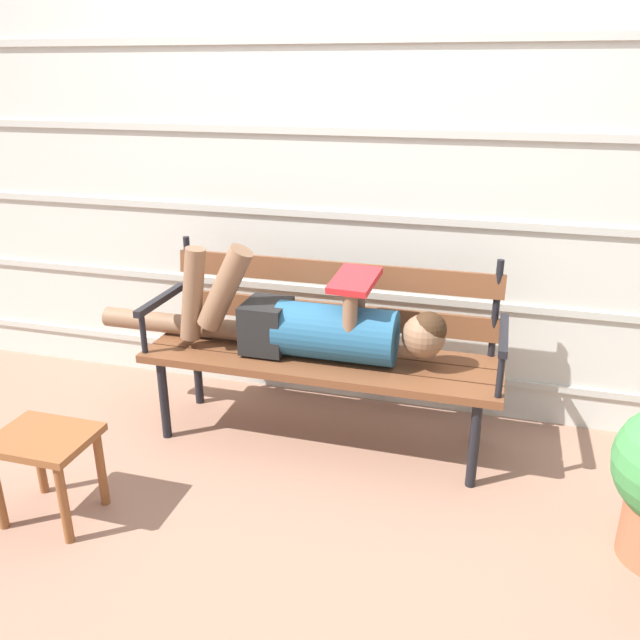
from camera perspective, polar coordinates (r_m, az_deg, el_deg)
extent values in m
plane|color=#936B56|center=(3.10, -0.37, -11.18)|extent=(12.00, 12.00, 0.00)
cube|color=beige|center=(3.20, 2.48, 12.86)|extent=(5.13, 0.06, 2.40)
cube|color=#B7B7AD|center=(3.46, 2.08, -3.82)|extent=(5.13, 0.02, 0.04)
cube|color=#B7B7AD|center=(3.31, 2.18, 2.45)|extent=(5.13, 0.02, 0.04)
cube|color=#B7B7AD|center=(3.20, 2.28, 9.23)|extent=(5.13, 0.02, 0.04)
cube|color=#B7B7AD|center=(3.14, 2.39, 16.38)|extent=(5.13, 0.02, 0.04)
cube|color=#B7B7AD|center=(3.13, 2.51, 23.68)|extent=(5.13, 0.02, 0.04)
cube|color=brown|center=(2.83, -0.86, -4.84)|extent=(1.64, 0.14, 0.04)
cube|color=brown|center=(2.96, 0.00, -3.57)|extent=(1.64, 0.14, 0.04)
cube|color=brown|center=(3.10, 0.78, -2.42)|extent=(1.64, 0.14, 0.04)
cube|color=brown|center=(3.11, 1.14, 0.51)|extent=(1.58, 0.05, 0.11)
cube|color=brown|center=(3.04, 1.17, 4.18)|extent=(1.58, 0.05, 0.11)
cylinder|color=black|center=(3.33, -11.53, 3.44)|extent=(0.03, 0.03, 0.46)
cylinder|color=black|center=(2.98, 15.35, 0.95)|extent=(0.03, 0.03, 0.46)
cylinder|color=black|center=(3.17, -13.68, -6.88)|extent=(0.04, 0.04, 0.40)
cylinder|color=black|center=(2.81, 13.51, -10.73)|extent=(0.04, 0.04, 0.40)
cylinder|color=black|center=(3.45, -10.83, -4.22)|extent=(0.04, 0.04, 0.40)
cylinder|color=black|center=(3.13, 13.89, -7.31)|extent=(0.04, 0.04, 0.40)
cube|color=black|center=(3.17, -13.98, 1.77)|extent=(0.04, 0.44, 0.03)
cylinder|color=black|center=(3.06, -15.44, -1.08)|extent=(0.03, 0.03, 0.20)
cube|color=black|center=(2.78, 16.01, -1.25)|extent=(0.04, 0.44, 0.03)
cylinder|color=black|center=(2.66, 15.73, -4.69)|extent=(0.03, 0.03, 0.20)
cylinder|color=#23567A|center=(2.88, 1.42, -1.15)|extent=(0.54, 0.25, 0.25)
cube|color=black|center=(2.98, -4.76, -0.48)|extent=(0.20, 0.24, 0.23)
sphere|color=brown|center=(2.81, 9.19, -1.41)|extent=(0.19, 0.19, 0.19)
sphere|color=#382314|center=(2.79, 9.63, -0.82)|extent=(0.16, 0.16, 0.16)
cylinder|color=brown|center=(2.93, -8.47, 2.80)|extent=(0.28, 0.11, 0.42)
cylinder|color=brown|center=(3.01, -11.24, 2.27)|extent=(0.15, 0.09, 0.45)
cylinder|color=brown|center=(3.25, -12.40, -0.38)|extent=(0.81, 0.10, 0.10)
cylinder|color=brown|center=(2.75, 2.67, 0.37)|extent=(0.06, 0.06, 0.24)
cylinder|color=brown|center=(2.90, 3.40, 1.46)|extent=(0.06, 0.06, 0.24)
cube|color=red|center=(2.78, 3.10, 3.55)|extent=(0.20, 0.27, 0.07)
cube|color=brown|center=(2.71, -23.38, -9.64)|extent=(0.37, 0.30, 0.03)
cylinder|color=brown|center=(2.65, -21.80, -14.94)|extent=(0.04, 0.04, 0.34)
cylinder|color=brown|center=(2.96, -23.71, -11.08)|extent=(0.04, 0.04, 0.34)
cylinder|color=brown|center=(2.80, -18.88, -12.35)|extent=(0.04, 0.04, 0.34)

